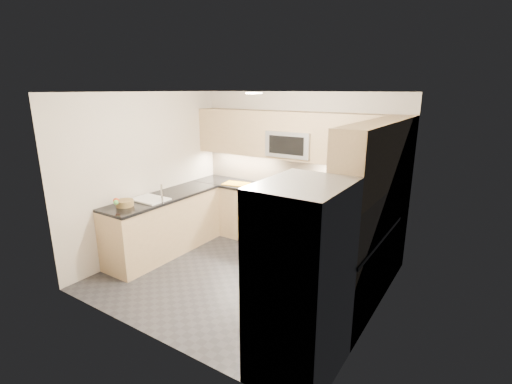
% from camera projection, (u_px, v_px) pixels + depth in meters
% --- Properties ---
extents(floor, '(3.60, 3.20, 0.00)m').
position_uv_depth(floor, '(242.00, 276.00, 5.20)').
color(floor, '#26262B').
rests_on(floor, ground).
extents(ceiling, '(3.60, 3.20, 0.02)m').
position_uv_depth(ceiling, '(240.00, 92.00, 4.52)').
color(ceiling, beige).
rests_on(ceiling, wall_back).
extents(wall_back, '(3.60, 0.02, 2.50)m').
position_uv_depth(wall_back, '(297.00, 169.00, 6.15)').
color(wall_back, beige).
rests_on(wall_back, floor).
extents(wall_front, '(3.60, 0.02, 2.50)m').
position_uv_depth(wall_front, '(146.00, 227.00, 3.57)').
color(wall_front, beige).
rests_on(wall_front, floor).
extents(wall_left, '(0.02, 3.20, 2.50)m').
position_uv_depth(wall_left, '(148.00, 174.00, 5.81)').
color(wall_left, beige).
rests_on(wall_left, floor).
extents(wall_right, '(0.02, 3.20, 2.50)m').
position_uv_depth(wall_right, '(380.00, 215.00, 3.91)').
color(wall_right, beige).
rests_on(wall_right, floor).
extents(base_cab_back_left, '(1.42, 0.60, 0.90)m').
position_uv_depth(base_cab_back_left, '(234.00, 209.00, 6.70)').
color(base_cab_back_left, tan).
rests_on(base_cab_back_left, floor).
extents(base_cab_back_right, '(1.42, 0.60, 0.90)m').
position_uv_depth(base_cab_back_right, '(351.00, 233.00, 5.55)').
color(base_cab_back_right, tan).
rests_on(base_cab_back_right, floor).
extents(base_cab_right, '(0.60, 1.70, 0.90)m').
position_uv_depth(base_cab_right, '(352.00, 271.00, 4.41)').
color(base_cab_right, tan).
rests_on(base_cab_right, floor).
extents(base_cab_peninsula, '(0.60, 2.00, 0.90)m').
position_uv_depth(base_cab_peninsula, '(165.00, 226.00, 5.86)').
color(base_cab_peninsula, tan).
rests_on(base_cab_peninsula, floor).
extents(countertop_back_left, '(1.42, 0.63, 0.04)m').
position_uv_depth(countertop_back_left, '(234.00, 183.00, 6.57)').
color(countertop_back_left, black).
rests_on(countertop_back_left, base_cab_back_left).
extents(countertop_back_right, '(1.42, 0.63, 0.04)m').
position_uv_depth(countertop_back_right, '(354.00, 203.00, 5.42)').
color(countertop_back_right, black).
rests_on(countertop_back_right, base_cab_back_right).
extents(countertop_right, '(0.63, 1.70, 0.04)m').
position_uv_depth(countertop_right, '(355.00, 234.00, 4.28)').
color(countertop_right, black).
rests_on(countertop_right, base_cab_right).
extents(countertop_peninsula, '(0.63, 2.00, 0.04)m').
position_uv_depth(countertop_peninsula, '(163.00, 197.00, 5.74)').
color(countertop_peninsula, black).
rests_on(countertop_peninsula, base_cab_peninsula).
extents(upper_cab_back, '(3.60, 0.35, 0.75)m').
position_uv_depth(upper_cab_back, '(293.00, 136.00, 5.86)').
color(upper_cab_back, tan).
rests_on(upper_cab_back, wall_back).
extents(upper_cab_right, '(0.35, 1.95, 0.75)m').
position_uv_depth(upper_cab_right, '(376.00, 156.00, 4.07)').
color(upper_cab_right, tan).
rests_on(upper_cab_right, wall_right).
extents(backsplash_back, '(3.60, 0.01, 0.51)m').
position_uv_depth(backsplash_back, '(297.00, 173.00, 6.16)').
color(backsplash_back, '#C9B091').
rests_on(backsplash_back, wall_back).
extents(backsplash_right, '(0.01, 2.30, 0.51)m').
position_uv_depth(backsplash_right, '(390.00, 209.00, 4.29)').
color(backsplash_right, '#C9B091').
rests_on(backsplash_right, wall_right).
extents(gas_range, '(0.76, 0.65, 0.91)m').
position_uv_depth(gas_range, '(287.00, 220.00, 6.10)').
color(gas_range, '#9DA0A5').
rests_on(gas_range, floor).
extents(range_cooktop, '(0.76, 0.65, 0.03)m').
position_uv_depth(range_cooktop, '(287.00, 193.00, 5.98)').
color(range_cooktop, black).
rests_on(range_cooktop, gas_range).
extents(oven_door_glass, '(0.62, 0.02, 0.45)m').
position_uv_depth(oven_door_glass, '(277.00, 226.00, 5.84)').
color(oven_door_glass, black).
rests_on(oven_door_glass, gas_range).
extents(oven_handle, '(0.60, 0.02, 0.02)m').
position_uv_depth(oven_handle, '(276.00, 210.00, 5.75)').
color(oven_handle, '#B2B5BA').
rests_on(oven_handle, gas_range).
extents(microwave, '(0.76, 0.40, 0.40)m').
position_uv_depth(microwave, '(292.00, 144.00, 5.87)').
color(microwave, '#919398').
rests_on(microwave, upper_cab_back).
extents(microwave_door, '(0.60, 0.01, 0.28)m').
position_uv_depth(microwave_door, '(286.00, 145.00, 5.70)').
color(microwave_door, black).
rests_on(microwave_door, microwave).
extents(refrigerator, '(0.70, 0.90, 1.80)m').
position_uv_depth(refrigerator, '(301.00, 282.00, 3.26)').
color(refrigerator, '#94969C').
rests_on(refrigerator, floor).
extents(fridge_handle_left, '(0.02, 0.02, 1.20)m').
position_uv_depth(fridge_handle_left, '(255.00, 274.00, 3.30)').
color(fridge_handle_left, '#B2B5BA').
rests_on(fridge_handle_left, refrigerator).
extents(fridge_handle_right, '(0.02, 0.02, 1.20)m').
position_uv_depth(fridge_handle_right, '(275.00, 259.00, 3.59)').
color(fridge_handle_right, '#B2B5BA').
rests_on(fridge_handle_right, refrigerator).
extents(sink_basin, '(0.52, 0.38, 0.16)m').
position_uv_depth(sink_basin, '(150.00, 204.00, 5.55)').
color(sink_basin, white).
rests_on(sink_basin, base_cab_peninsula).
extents(faucet, '(0.03, 0.03, 0.28)m').
position_uv_depth(faucet, '(162.00, 193.00, 5.36)').
color(faucet, silver).
rests_on(faucet, countertop_peninsula).
extents(utensil_bowl, '(0.32, 0.32, 0.15)m').
position_uv_depth(utensil_bowl, '(393.00, 205.00, 5.03)').
color(utensil_bowl, '#5EA948').
rests_on(utensil_bowl, countertop_back_right).
extents(cutting_board, '(0.48, 0.37, 0.01)m').
position_uv_depth(cutting_board, '(236.00, 184.00, 6.44)').
color(cutting_board, '#C38412').
rests_on(cutting_board, countertop_back_left).
extents(fruit_basket, '(0.26, 0.26, 0.09)m').
position_uv_depth(fruit_basket, '(125.00, 203.00, 5.22)').
color(fruit_basket, olive).
rests_on(fruit_basket, countertop_peninsula).
extents(fruit_apple, '(0.08, 0.08, 0.08)m').
position_uv_depth(fruit_apple, '(116.00, 201.00, 5.09)').
color(fruit_apple, '#B13214').
rests_on(fruit_apple, fruit_basket).
extents(fruit_pear, '(0.07, 0.07, 0.07)m').
position_uv_depth(fruit_pear, '(116.00, 202.00, 5.02)').
color(fruit_pear, '#53A747').
rests_on(fruit_pear, fruit_basket).
extents(dish_towel_check, '(0.18, 0.03, 0.34)m').
position_uv_depth(dish_towel_check, '(269.00, 220.00, 5.84)').
color(dish_towel_check, white).
rests_on(dish_towel_check, oven_handle).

